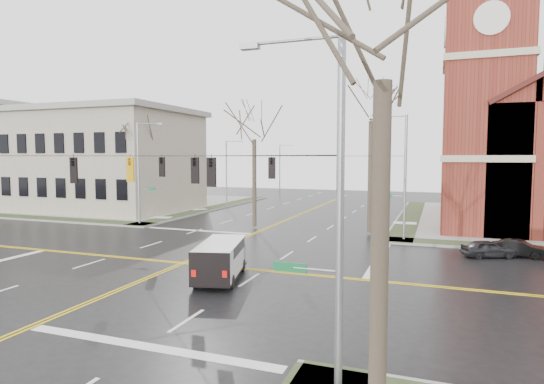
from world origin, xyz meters
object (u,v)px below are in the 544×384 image
(parked_car_a, at_px, (488,249))
(tree_ne, at_px, (371,114))
(parked_car_b, at_px, (519,248))
(signal_pole_nw, at_px, (140,170))
(streetlight_north_a, at_px, (227,170))
(tree_nw_far, at_px, (140,132))
(signal_pole_ne, at_px, (403,173))
(tree_se, at_px, (383,54))
(cargo_van, at_px, (221,257))
(signal_pole_se, at_px, (333,206))
(streetlight_north_b, at_px, (281,167))
(tree_nw_near, at_px, (254,133))

(parked_car_a, distance_m, tree_ne, 13.33)
(parked_car_b, bearing_deg, parked_car_a, 126.36)
(signal_pole_nw, relative_size, parked_car_b, 2.83)
(streetlight_north_a, xyz_separation_m, tree_nw_far, (-2.53, -13.87, 4.00))
(streetlight_north_a, bearing_deg, signal_pole_nw, -92.32)
(signal_pole_ne, bearing_deg, tree_se, -86.82)
(cargo_van, distance_m, parked_car_b, 18.48)
(signal_pole_se, xyz_separation_m, streetlight_north_a, (-21.97, 39.50, -0.48))
(tree_ne, bearing_deg, parked_car_a, -35.80)
(streetlight_north_b, xyz_separation_m, parked_car_b, (29.19, -39.38, -3.94))
(tree_se, bearing_deg, tree_nw_far, 133.13)
(tree_nw_far, height_order, tree_se, tree_nw_far)
(signal_pole_se, xyz_separation_m, streetlight_north_b, (-21.97, 59.50, -0.48))
(signal_pole_ne, relative_size, parked_car_b, 2.83)
(signal_pole_se, distance_m, tree_ne, 25.59)
(signal_pole_se, relative_size, streetlight_north_b, 1.12)
(streetlight_north_b, height_order, tree_nw_far, tree_nw_far)
(parked_car_a, bearing_deg, cargo_van, 105.17)
(tree_se, bearing_deg, parked_car_b, 75.25)
(signal_pole_nw, xyz_separation_m, tree_nw_far, (-1.86, 2.63, 3.52))
(cargo_van, bearing_deg, tree_nw_far, 121.10)
(signal_pole_nw, height_order, parked_car_b, signal_pole_nw)
(signal_pole_nw, distance_m, signal_pole_se, 32.28)
(signal_pole_ne, distance_m, tree_nw_far, 24.89)
(signal_pole_nw, xyz_separation_m, tree_nw_near, (10.30, 1.81, 3.16))
(streetlight_north_b, relative_size, parked_car_a, 2.54)
(tree_nw_far, distance_m, tree_ne, 21.93)
(streetlight_north_b, xyz_separation_m, tree_se, (23.37, -61.52, 3.65))
(signal_pole_nw, xyz_separation_m, streetlight_north_b, (0.67, 36.50, -0.48))
(parked_car_a, height_order, tree_nw_near, tree_nw_near)
(signal_pole_ne, distance_m, parked_car_a, 7.92)
(tree_ne, bearing_deg, cargo_van, -108.30)
(signal_pole_nw, height_order, tree_nw_far, tree_nw_far)
(signal_pole_se, xyz_separation_m, tree_ne, (-2.60, 25.05, 4.53))
(signal_pole_ne, distance_m, tree_nw_near, 12.87)
(streetlight_north_a, distance_m, tree_nw_far, 14.66)
(streetlight_north_a, height_order, parked_car_b, streetlight_north_a)
(signal_pole_ne, xyz_separation_m, parked_car_a, (5.41, -3.73, -4.41))
(signal_pole_ne, distance_m, parked_car_b, 8.94)
(tree_nw_near, bearing_deg, streetlight_north_a, 123.25)
(tree_nw_far, bearing_deg, tree_se, -46.87)
(tree_nw_near, bearing_deg, tree_nw_far, 176.15)
(streetlight_north_b, xyz_separation_m, tree_ne, (19.37, -34.45, 5.01))
(signal_pole_se, xyz_separation_m, cargo_van, (-7.79, 9.37, -3.85))
(signal_pole_se, height_order, tree_nw_near, tree_nw_near)
(signal_pole_nw, distance_m, tree_nw_far, 4.77)
(streetlight_north_a, bearing_deg, tree_se, -60.63)
(tree_nw_far, bearing_deg, signal_pole_ne, -6.12)
(cargo_van, distance_m, tree_nw_far, 24.45)
(cargo_van, relative_size, tree_se, 0.46)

